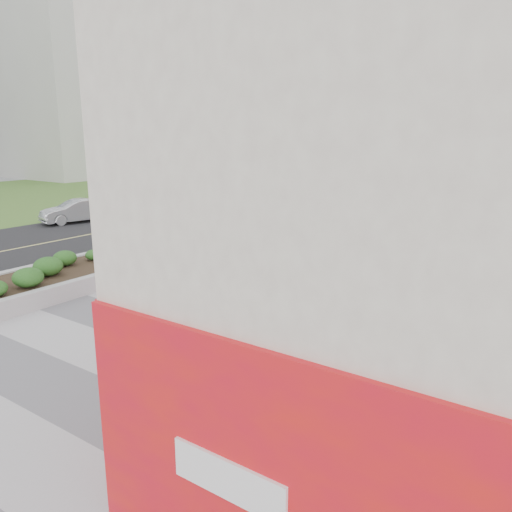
{
  "coord_description": "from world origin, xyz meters",
  "views": [
    {
      "loc": [
        8.72,
        -6.51,
        4.91
      ],
      "look_at": [
        -0.08,
        6.17,
        1.1
      ],
      "focal_mm": 35.0,
      "sensor_mm": 36.0,
      "label": 1
    }
  ],
  "objects_px": {
    "planter": "(156,250)",
    "traffic_signal_far": "(147,166)",
    "traffic_signal_near": "(266,172)",
    "skateboarder": "(327,252)",
    "car_silver": "(77,211)"
  },
  "relations": [
    {
      "from": "traffic_signal_near",
      "to": "traffic_signal_far",
      "type": "xyz_separation_m",
      "value": [
        -9.2,
        -0.5,
        0.0
      ]
    },
    {
      "from": "planter",
      "to": "skateboarder",
      "type": "xyz_separation_m",
      "value": [
        6.43,
        2.14,
        0.36
      ]
    },
    {
      "from": "traffic_signal_near",
      "to": "planter",
      "type": "bearing_deg",
      "value": -80.65
    },
    {
      "from": "planter",
      "to": "skateboarder",
      "type": "height_order",
      "value": "skateboarder"
    },
    {
      "from": "traffic_signal_far",
      "to": "skateboarder",
      "type": "bearing_deg",
      "value": -24.36
    },
    {
      "from": "planter",
      "to": "skateboarder",
      "type": "bearing_deg",
      "value": 18.41
    },
    {
      "from": "skateboarder",
      "to": "car_silver",
      "type": "bearing_deg",
      "value": -178.8
    },
    {
      "from": "traffic_signal_near",
      "to": "traffic_signal_far",
      "type": "distance_m",
      "value": 9.21
    },
    {
      "from": "traffic_signal_near",
      "to": "car_silver",
      "type": "distance_m",
      "value": 10.95
    },
    {
      "from": "planter",
      "to": "car_silver",
      "type": "bearing_deg",
      "value": 159.97
    },
    {
      "from": "planter",
      "to": "traffic_signal_far",
      "type": "height_order",
      "value": "traffic_signal_far"
    },
    {
      "from": "traffic_signal_near",
      "to": "skateboarder",
      "type": "bearing_deg",
      "value": -45.7
    },
    {
      "from": "traffic_signal_near",
      "to": "skateboarder",
      "type": "distance_m",
      "value": 11.85
    },
    {
      "from": "planter",
      "to": "skateboarder",
      "type": "distance_m",
      "value": 6.79
    },
    {
      "from": "traffic_signal_near",
      "to": "skateboarder",
      "type": "xyz_separation_m",
      "value": [
        8.16,
        -8.36,
        -1.98
      ]
    }
  ]
}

